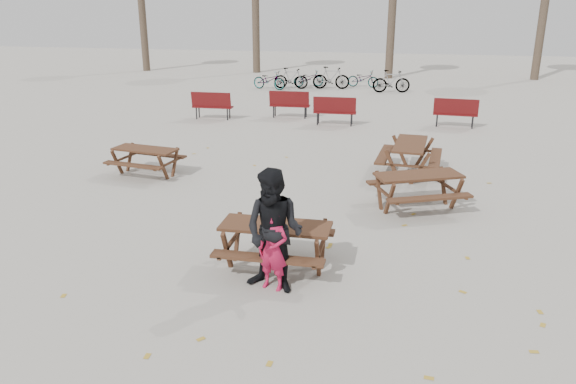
% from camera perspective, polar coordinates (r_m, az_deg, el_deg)
% --- Properties ---
extents(ground, '(80.00, 80.00, 0.00)m').
position_cam_1_polar(ground, '(9.50, -1.23, -7.65)').
color(ground, gray).
rests_on(ground, ground).
extents(main_picnic_table, '(1.80, 1.45, 0.78)m').
position_cam_1_polar(main_picnic_table, '(9.25, -1.25, -4.40)').
color(main_picnic_table, '#392414').
rests_on(main_picnic_table, ground).
extents(food_tray, '(0.18, 0.11, 0.03)m').
position_cam_1_polar(food_tray, '(9.07, -1.53, -3.49)').
color(food_tray, white).
rests_on(food_tray, main_picnic_table).
extents(bread_roll, '(0.14, 0.06, 0.05)m').
position_cam_1_polar(bread_roll, '(9.05, -1.53, -3.24)').
color(bread_roll, tan).
rests_on(bread_roll, food_tray).
extents(soda_bottle, '(0.07, 0.07, 0.17)m').
position_cam_1_polar(soda_bottle, '(9.01, -2.04, -3.27)').
color(soda_bottle, silver).
rests_on(soda_bottle, main_picnic_table).
extents(child, '(0.54, 0.41, 1.32)m').
position_cam_1_polar(child, '(8.58, -1.55, -5.81)').
color(child, '#B91741').
rests_on(child, ground).
extents(adult, '(1.08, 0.92, 1.94)m').
position_cam_1_polar(adult, '(8.42, -1.42, -4.03)').
color(adult, black).
rests_on(adult, ground).
extents(picnic_table_east, '(2.23, 2.06, 0.78)m').
position_cam_1_polar(picnic_table_east, '(12.23, 13.01, 0.04)').
color(picnic_table_east, '#392414').
rests_on(picnic_table_east, ground).
extents(picnic_table_north, '(1.82, 1.55, 0.70)m').
position_cam_1_polar(picnic_table_north, '(14.70, -14.22, 3.00)').
color(picnic_table_north, '#392414').
rests_on(picnic_table_north, ground).
extents(picnic_table_far, '(1.70, 2.04, 0.82)m').
position_cam_1_polar(picnic_table_far, '(14.63, 12.22, 3.32)').
color(picnic_table_far, '#392414').
rests_on(picnic_table_far, ground).
extents(park_bench_row, '(10.34, 1.49, 1.03)m').
position_cam_1_polar(park_bench_row, '(20.63, 3.36, 8.53)').
color(park_bench_row, maroon).
rests_on(park_bench_row, ground).
extents(bicycle_row, '(7.81, 2.63, 1.10)m').
position_cam_1_polar(bicycle_row, '(28.49, 3.83, 11.37)').
color(bicycle_row, black).
rests_on(bicycle_row, ground).
extents(fallen_leaves, '(11.00, 11.00, 0.01)m').
position_cam_1_polar(fallen_leaves, '(11.67, 3.90, -2.44)').
color(fallen_leaves, '#A98628').
rests_on(fallen_leaves, ground).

